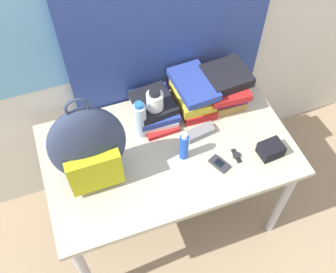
{
  "coord_description": "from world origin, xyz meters",
  "views": [
    {
      "loc": [
        -0.37,
        -0.66,
        2.31
      ],
      "look_at": [
        0.0,
        0.37,
        0.82
      ],
      "focal_mm": 42.0,
      "sensor_mm": 36.0,
      "label": 1
    }
  ],
  "objects_px": {
    "camera_pouch": "(271,150)",
    "book_stack_left": "(154,108)",
    "book_stack_right": "(224,85)",
    "book_stack_center": "(193,93)",
    "sunscreen_bottle": "(184,146)",
    "water_bottle": "(140,120)",
    "sports_bottle": "(155,109)",
    "backpack": "(88,148)",
    "wristwatch": "(237,156)",
    "cell_phone": "(219,164)",
    "sunglasses_case": "(200,133)"
  },
  "relations": [
    {
      "from": "backpack",
      "to": "wristwatch",
      "type": "distance_m",
      "value": 0.71
    },
    {
      "from": "backpack",
      "to": "wristwatch",
      "type": "xyz_separation_m",
      "value": [
        0.67,
        -0.13,
        -0.22
      ]
    },
    {
      "from": "backpack",
      "to": "camera_pouch",
      "type": "relative_size",
      "value": 4.46
    },
    {
      "from": "backpack",
      "to": "book_stack_center",
      "type": "relative_size",
      "value": 1.77
    },
    {
      "from": "backpack",
      "to": "water_bottle",
      "type": "height_order",
      "value": "backpack"
    },
    {
      "from": "sunglasses_case",
      "to": "camera_pouch",
      "type": "distance_m",
      "value": 0.36
    },
    {
      "from": "book_stack_center",
      "to": "cell_phone",
      "type": "bearing_deg",
      "value": -92.98
    },
    {
      "from": "book_stack_center",
      "to": "camera_pouch",
      "type": "xyz_separation_m",
      "value": [
        0.24,
        -0.42,
        -0.06
      ]
    },
    {
      "from": "sports_bottle",
      "to": "camera_pouch",
      "type": "bearing_deg",
      "value": -38.37
    },
    {
      "from": "book_stack_center",
      "to": "water_bottle",
      "type": "xyz_separation_m",
      "value": [
        -0.32,
        -0.09,
        0.02
      ]
    },
    {
      "from": "water_bottle",
      "to": "book_stack_left",
      "type": "bearing_deg",
      "value": 41.45
    },
    {
      "from": "book_stack_left",
      "to": "sunscreen_bottle",
      "type": "distance_m",
      "value": 0.29
    },
    {
      "from": "sunglasses_case",
      "to": "wristwatch",
      "type": "distance_m",
      "value": 0.22
    },
    {
      "from": "book_stack_left",
      "to": "book_stack_right",
      "type": "bearing_deg",
      "value": -1.09
    },
    {
      "from": "camera_pouch",
      "to": "book_stack_left",
      "type": "bearing_deg",
      "value": 137.48
    },
    {
      "from": "water_bottle",
      "to": "cell_phone",
      "type": "height_order",
      "value": "water_bottle"
    },
    {
      "from": "book_stack_left",
      "to": "book_stack_right",
      "type": "height_order",
      "value": "book_stack_right"
    },
    {
      "from": "wristwatch",
      "to": "water_bottle",
      "type": "bearing_deg",
      "value": 143.79
    },
    {
      "from": "cell_phone",
      "to": "wristwatch",
      "type": "height_order",
      "value": "cell_phone"
    },
    {
      "from": "sunscreen_bottle",
      "to": "cell_phone",
      "type": "distance_m",
      "value": 0.19
    },
    {
      "from": "cell_phone",
      "to": "sunglasses_case",
      "type": "height_order",
      "value": "sunglasses_case"
    },
    {
      "from": "water_bottle",
      "to": "cell_phone",
      "type": "distance_m",
      "value": 0.44
    },
    {
      "from": "water_bottle",
      "to": "wristwatch",
      "type": "distance_m",
      "value": 0.5
    },
    {
      "from": "backpack",
      "to": "water_bottle",
      "type": "relative_size",
      "value": 2.28
    },
    {
      "from": "sunscreen_bottle",
      "to": "sunglasses_case",
      "type": "height_order",
      "value": "sunscreen_bottle"
    },
    {
      "from": "water_bottle",
      "to": "camera_pouch",
      "type": "bearing_deg",
      "value": -30.76
    },
    {
      "from": "water_bottle",
      "to": "wristwatch",
      "type": "height_order",
      "value": "water_bottle"
    },
    {
      "from": "book_stack_right",
      "to": "camera_pouch",
      "type": "bearing_deg",
      "value": -80.7
    },
    {
      "from": "book_stack_center",
      "to": "camera_pouch",
      "type": "relative_size",
      "value": 2.52
    },
    {
      "from": "book_stack_left",
      "to": "book_stack_center",
      "type": "height_order",
      "value": "book_stack_center"
    },
    {
      "from": "backpack",
      "to": "book_stack_right",
      "type": "distance_m",
      "value": 0.81
    },
    {
      "from": "backpack",
      "to": "camera_pouch",
      "type": "distance_m",
      "value": 0.86
    },
    {
      "from": "sunglasses_case",
      "to": "camera_pouch",
      "type": "bearing_deg",
      "value": -38.54
    },
    {
      "from": "sunscreen_bottle",
      "to": "water_bottle",
      "type": "bearing_deg",
      "value": 126.96
    },
    {
      "from": "water_bottle",
      "to": "camera_pouch",
      "type": "height_order",
      "value": "water_bottle"
    },
    {
      "from": "book_stack_right",
      "to": "cell_phone",
      "type": "height_order",
      "value": "book_stack_right"
    },
    {
      "from": "water_bottle",
      "to": "cell_phone",
      "type": "xyz_separation_m",
      "value": [
        0.29,
        -0.31,
        -0.1
      ]
    },
    {
      "from": "water_bottle",
      "to": "sunscreen_bottle",
      "type": "bearing_deg",
      "value": -53.04
    },
    {
      "from": "book_stack_center",
      "to": "wristwatch",
      "type": "height_order",
      "value": "book_stack_center"
    },
    {
      "from": "book_stack_left",
      "to": "sports_bottle",
      "type": "bearing_deg",
      "value": -99.7
    },
    {
      "from": "book_stack_right",
      "to": "book_stack_center",
      "type": "bearing_deg",
      "value": 176.6
    },
    {
      "from": "book_stack_left",
      "to": "sunscreen_bottle",
      "type": "height_order",
      "value": "sunscreen_bottle"
    },
    {
      "from": "water_bottle",
      "to": "sports_bottle",
      "type": "relative_size",
      "value": 0.94
    },
    {
      "from": "sunglasses_case",
      "to": "wristwatch",
      "type": "relative_size",
      "value": 1.88
    },
    {
      "from": "book_stack_right",
      "to": "sunglasses_case",
      "type": "relative_size",
      "value": 1.86
    },
    {
      "from": "backpack",
      "to": "book_stack_right",
      "type": "xyz_separation_m",
      "value": [
        0.76,
        0.24,
        -0.12
      ]
    },
    {
      "from": "book_stack_center",
      "to": "cell_phone",
      "type": "relative_size",
      "value": 2.71
    },
    {
      "from": "book_stack_left",
      "to": "wristwatch",
      "type": "xyz_separation_m",
      "value": [
        0.3,
        -0.38,
        -0.06
      ]
    },
    {
      "from": "backpack",
      "to": "book_stack_right",
      "type": "relative_size",
      "value": 1.8
    },
    {
      "from": "sports_bottle",
      "to": "wristwatch",
      "type": "distance_m",
      "value": 0.46
    }
  ]
}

